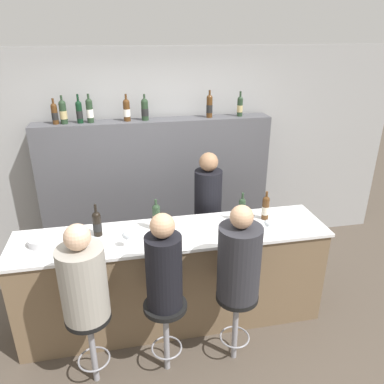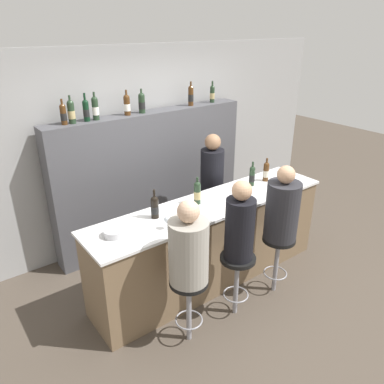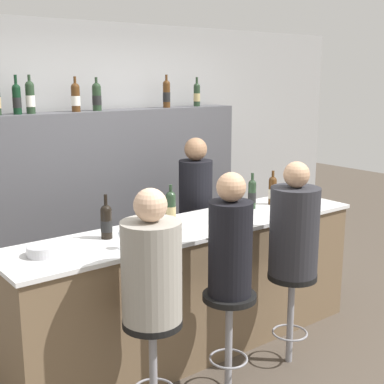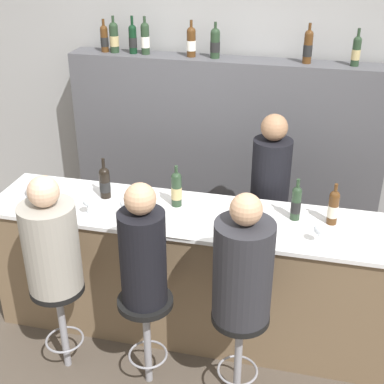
# 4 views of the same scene
# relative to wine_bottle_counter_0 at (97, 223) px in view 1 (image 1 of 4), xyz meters

# --- Properties ---
(ground_plane) EXTENTS (16.00, 16.00, 0.00)m
(ground_plane) POSITION_rel_wine_bottle_counter_0_xyz_m (0.68, -0.41, -1.14)
(ground_plane) COLOR #4C4238
(wall_back) EXTENTS (6.40, 0.05, 2.60)m
(wall_back) POSITION_rel_wine_bottle_counter_0_xyz_m (0.68, 1.39, 0.16)
(wall_back) COLOR #9E9E9E
(wall_back) RESTS_ON ground_plane
(bar_counter) EXTENTS (2.95, 0.66, 1.01)m
(bar_counter) POSITION_rel_wine_bottle_counter_0_xyz_m (0.68, -0.10, -0.63)
(bar_counter) COLOR brown
(bar_counter) RESTS_ON ground_plane
(back_bar_cabinet) EXTENTS (2.76, 0.28, 1.80)m
(back_bar_cabinet) POSITION_rel_wine_bottle_counter_0_xyz_m (0.68, 1.17, -0.23)
(back_bar_cabinet) COLOR #4C4C51
(back_bar_cabinet) RESTS_ON ground_plane
(wine_bottle_counter_0) EXTENTS (0.08, 0.08, 0.31)m
(wine_bottle_counter_0) POSITION_rel_wine_bottle_counter_0_xyz_m (0.00, 0.00, 0.00)
(wine_bottle_counter_0) COLOR black
(wine_bottle_counter_0) RESTS_ON bar_counter
(wine_bottle_counter_1) EXTENTS (0.08, 0.08, 0.31)m
(wine_bottle_counter_1) POSITION_rel_wine_bottle_counter_0_xyz_m (0.54, 0.00, 0.01)
(wine_bottle_counter_1) COLOR #233823
(wine_bottle_counter_1) RESTS_ON bar_counter
(wine_bottle_counter_2) EXTENTS (0.07, 0.07, 0.30)m
(wine_bottle_counter_2) POSITION_rel_wine_bottle_counter_0_xyz_m (1.38, 0.00, 0.00)
(wine_bottle_counter_2) COLOR #233823
(wine_bottle_counter_2) RESTS_ON bar_counter
(wine_bottle_counter_3) EXTENTS (0.07, 0.07, 0.30)m
(wine_bottle_counter_3) POSITION_rel_wine_bottle_counter_0_xyz_m (1.63, 0.00, 0.00)
(wine_bottle_counter_3) COLOR #4C2D14
(wine_bottle_counter_3) RESTS_ON bar_counter
(wine_bottle_backbar_0) EXTENTS (0.07, 0.07, 0.28)m
(wine_bottle_backbar_0) POSITION_rel_wine_bottle_counter_0_xyz_m (-0.41, 1.17, 0.79)
(wine_bottle_backbar_0) COLOR #4C2D14
(wine_bottle_backbar_0) RESTS_ON back_bar_cabinet
(wine_bottle_backbar_1) EXTENTS (0.08, 0.08, 0.31)m
(wine_bottle_backbar_1) POSITION_rel_wine_bottle_counter_0_xyz_m (-0.32, 1.17, 0.80)
(wine_bottle_backbar_1) COLOR #233823
(wine_bottle_backbar_1) RESTS_ON back_bar_cabinet
(wine_bottle_backbar_2) EXTENTS (0.07, 0.07, 0.32)m
(wine_bottle_backbar_2) POSITION_rel_wine_bottle_counter_0_xyz_m (-0.15, 1.17, 0.80)
(wine_bottle_backbar_2) COLOR black
(wine_bottle_backbar_2) RESTS_ON back_bar_cabinet
(wine_bottle_backbar_3) EXTENTS (0.07, 0.07, 0.32)m
(wine_bottle_backbar_3) POSITION_rel_wine_bottle_counter_0_xyz_m (-0.03, 1.17, 0.80)
(wine_bottle_backbar_3) COLOR #233823
(wine_bottle_backbar_3) RESTS_ON back_bar_cabinet
(wine_bottle_backbar_4) EXTENTS (0.08, 0.08, 0.30)m
(wine_bottle_backbar_4) POSITION_rel_wine_bottle_counter_0_xyz_m (0.37, 1.17, 0.79)
(wine_bottle_backbar_4) COLOR #4C2D14
(wine_bottle_backbar_4) RESTS_ON back_bar_cabinet
(wine_bottle_backbar_5) EXTENTS (0.08, 0.08, 0.29)m
(wine_bottle_backbar_5) POSITION_rel_wine_bottle_counter_0_xyz_m (0.57, 1.17, 0.79)
(wine_bottle_backbar_5) COLOR #233823
(wine_bottle_backbar_5) RESTS_ON back_bar_cabinet
(wine_bottle_backbar_6) EXTENTS (0.07, 0.07, 0.32)m
(wine_bottle_backbar_6) POSITION_rel_wine_bottle_counter_0_xyz_m (1.33, 1.17, 0.80)
(wine_bottle_backbar_6) COLOR #4C2D14
(wine_bottle_backbar_6) RESTS_ON back_bar_cabinet
(wine_bottle_backbar_7) EXTENTS (0.07, 0.07, 0.29)m
(wine_bottle_backbar_7) POSITION_rel_wine_bottle_counter_0_xyz_m (1.71, 1.17, 0.79)
(wine_bottle_backbar_7) COLOR #233823
(wine_bottle_backbar_7) RESTS_ON back_bar_cabinet
(wine_glass_0) EXTENTS (0.07, 0.07, 0.13)m
(wine_glass_0) POSITION_rel_wine_bottle_counter_0_xyz_m (-0.02, -0.27, -0.03)
(wine_glass_0) COLOR silver
(wine_glass_0) RESTS_ON bar_counter
(wine_glass_1) EXTENTS (0.08, 0.08, 0.16)m
(wine_glass_1) POSITION_rel_wine_bottle_counter_0_xyz_m (0.25, -0.27, -0.01)
(wine_glass_1) COLOR silver
(wine_glass_1) RESTS_ON bar_counter
(wine_glass_2) EXTENTS (0.08, 0.08, 0.13)m
(wine_glass_2) POSITION_rel_wine_bottle_counter_0_xyz_m (1.54, -0.27, -0.03)
(wine_glass_2) COLOR silver
(wine_glass_2) RESTS_ON bar_counter
(metal_bowl) EXTENTS (0.20, 0.20, 0.07)m
(metal_bowl) POSITION_rel_wine_bottle_counter_0_xyz_m (-0.49, -0.08, -0.09)
(metal_bowl) COLOR #B7B7BC
(metal_bowl) RESTS_ON bar_counter
(tasting_menu) EXTENTS (0.21, 0.30, 0.00)m
(tasting_menu) POSITION_rel_wine_bottle_counter_0_xyz_m (0.65, -0.28, -0.12)
(tasting_menu) COLOR white
(tasting_menu) RESTS_ON bar_counter
(bar_stool_left) EXTENTS (0.36, 0.36, 0.70)m
(bar_stool_left) POSITION_rel_wine_bottle_counter_0_xyz_m (-0.09, -0.70, -0.59)
(bar_stool_left) COLOR gray
(bar_stool_left) RESTS_ON ground_plane
(guest_seated_left) EXTENTS (0.36, 0.36, 0.79)m
(guest_seated_left) POSITION_rel_wine_bottle_counter_0_xyz_m (-0.09, -0.70, -0.10)
(guest_seated_left) COLOR gray
(guest_seated_left) RESTS_ON bar_stool_left
(bar_stool_middle) EXTENTS (0.36, 0.36, 0.70)m
(bar_stool_middle) POSITION_rel_wine_bottle_counter_0_xyz_m (0.52, -0.70, -0.59)
(bar_stool_middle) COLOR gray
(bar_stool_middle) RESTS_ON ground_plane
(guest_seated_middle) EXTENTS (0.29, 0.29, 0.82)m
(guest_seated_middle) POSITION_rel_wine_bottle_counter_0_xyz_m (0.52, -0.70, -0.07)
(guest_seated_middle) COLOR black
(guest_seated_middle) RESTS_ON bar_stool_middle
(bar_stool_right) EXTENTS (0.36, 0.36, 0.70)m
(bar_stool_right) POSITION_rel_wine_bottle_counter_0_xyz_m (1.13, -0.70, -0.59)
(bar_stool_right) COLOR gray
(bar_stool_right) RESTS_ON ground_plane
(guest_seated_right) EXTENTS (0.35, 0.35, 0.83)m
(guest_seated_right) POSITION_rel_wine_bottle_counter_0_xyz_m (1.13, -0.70, -0.08)
(guest_seated_right) COLOR #28282D
(guest_seated_right) RESTS_ON bar_stool_right
(bartender) EXTENTS (0.30, 0.30, 1.58)m
(bartender) POSITION_rel_wine_bottle_counter_0_xyz_m (1.16, 0.49, -0.40)
(bartender) COLOR black
(bartender) RESTS_ON ground_plane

